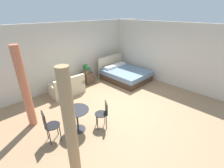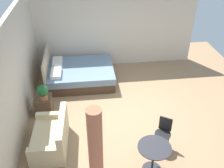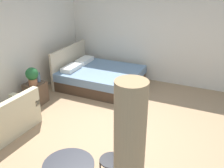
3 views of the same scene
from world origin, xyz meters
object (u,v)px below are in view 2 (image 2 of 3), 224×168
potted_plant (43,92)px  cafe_chair_near_window (164,130)px  bed (79,74)px  couch (52,137)px  nightstand (44,105)px  vase (43,91)px  balcony_table (154,154)px

potted_plant → cafe_chair_near_window: (-1.53, -2.88, -0.28)m
bed → couch: size_ratio=1.60×
couch → nightstand: (1.31, 0.31, -0.01)m
potted_plant → vase: bearing=4.9°
bed → potted_plant: bearing=150.9°
couch → cafe_chair_near_window: 2.65m
bed → nightstand: size_ratio=3.99×
nightstand → cafe_chair_near_window: size_ratio=0.66×
balcony_table → cafe_chair_near_window: (0.65, -0.41, 0.01)m
cafe_chair_near_window → potted_plant: bearing=62.1°
couch → potted_plant: size_ratio=3.08×
couch → potted_plant: bearing=12.4°
potted_plant → balcony_table: (-2.18, -2.47, -0.30)m
bed → cafe_chair_near_window: (-3.21, -1.95, 0.22)m
balcony_table → cafe_chair_near_window: bearing=-32.4°
balcony_table → cafe_chair_near_window: size_ratio=0.85×
couch → balcony_table: couch is taller
nightstand → cafe_chair_near_window: (-1.63, -2.93, 0.24)m
nightstand → potted_plant: (-0.10, -0.05, 0.52)m
bed → potted_plant: size_ratio=4.92×
bed → cafe_chair_near_window: size_ratio=2.62×
bed → nightstand: bearing=148.2°
balcony_table → potted_plant: bearing=48.6°
balcony_table → cafe_chair_near_window: cafe_chair_near_window is taller
bed → couch: 2.97m
nightstand → potted_plant: potted_plant is taller
bed → balcony_table: 4.16m
potted_plant → bed: bearing=-29.1°
nightstand → cafe_chair_near_window: cafe_chair_near_window is taller
bed → balcony_table: size_ratio=3.07×
bed → potted_plant: 1.99m
couch → cafe_chair_near_window: bearing=-97.0°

